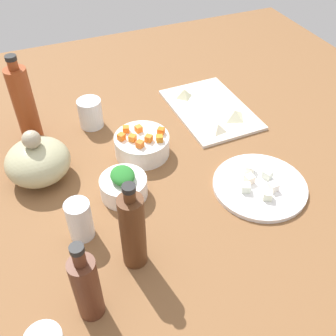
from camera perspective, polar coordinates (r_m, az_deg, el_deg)
name	(u,v)px	position (r cm, az deg, el deg)	size (l,w,h in cm)	color
tabletop	(168,186)	(107.19, 0.00, -2.56)	(190.00, 190.00, 3.00)	brown
cutting_board	(210,109)	(132.58, 6.10, 8.42)	(33.35, 22.79, 1.00)	silver
plate_tofu	(260,186)	(106.91, 13.07, -2.54)	(24.68, 24.68, 1.20)	white
bowl_greens	(124,187)	(101.61, -6.41, -2.71)	(12.06, 12.06, 5.39)	white
bowl_carrots	(142,145)	(113.18, -3.76, 3.33)	(15.59, 15.59, 6.03)	white
teapot	(38,161)	(109.18, -18.27, 1.00)	(18.40, 16.97, 15.26)	tan
bottle_0	(87,287)	(77.98, -11.66, -16.40)	(5.15, 5.15, 21.00)	#532A1A
bottle_1	(133,231)	(82.41, -5.09, -8.97)	(5.36, 5.36, 23.18)	#522D17
bottle_2	(24,104)	(120.65, -20.02, 8.63)	(6.09, 6.09, 26.81)	#8D3A18
drinking_glass_0	(80,220)	(92.58, -12.60, -7.32)	(5.80, 5.80, 10.35)	white
drinking_glass_1	(90,113)	(125.23, -11.12, 7.76)	(7.35, 7.35, 9.02)	white
carrot_cube_0	(149,138)	(109.12, -2.80, 4.29)	(1.80, 1.80, 1.80)	orange
carrot_cube_1	(159,138)	(109.00, -1.24, 4.28)	(1.80, 1.80, 1.80)	orange
carrot_cube_2	(133,138)	(109.54, -5.14, 4.32)	(1.80, 1.80, 1.80)	orange
carrot_cube_3	(121,137)	(110.33, -6.74, 4.50)	(1.80, 1.80, 1.80)	orange
carrot_cube_4	(161,131)	(111.66, -1.02, 5.36)	(1.80, 1.80, 1.80)	orange
carrot_cube_5	(126,129)	(112.91, -6.08, 5.58)	(1.80, 1.80, 1.80)	orange
carrot_cube_6	(139,129)	(112.78, -4.27, 5.66)	(1.80, 1.80, 1.80)	orange
carrot_cube_7	(140,144)	(107.31, -4.07, 3.45)	(1.80, 1.80, 1.80)	orange
chopped_greens_mound	(122,175)	(98.75, -6.59, -1.04)	(7.30, 6.06, 2.82)	#257229
tofu_cube_0	(268,175)	(108.07, 14.15, -0.92)	(2.20, 2.20, 2.20)	white
tofu_cube_1	(273,187)	(105.08, 14.93, -2.63)	(2.20, 2.20, 2.20)	white
tofu_cube_2	(246,188)	(103.23, 11.14, -2.81)	(2.20, 2.20, 2.20)	white
tofu_cube_3	(250,169)	(108.71, 11.77, -0.12)	(2.20, 2.20, 2.20)	white
tofu_cube_4	(249,179)	(105.75, 11.65, -1.56)	(2.20, 2.20, 2.20)	#F8E1CB
tofu_cube_5	(268,195)	(102.52, 14.21, -3.86)	(2.20, 2.20, 2.20)	silver
dumpling_0	(234,114)	(127.90, 9.56, 7.65)	(5.97, 5.51, 2.82)	beige
dumpling_1	(184,93)	(136.48, 2.34, 10.74)	(4.32, 4.28, 3.03)	beige
dumpling_2	(218,127)	(121.98, 7.20, 5.81)	(4.80, 4.22, 2.18)	beige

